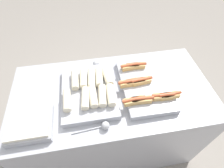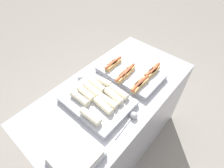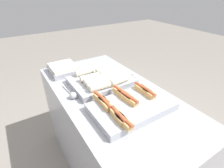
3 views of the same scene
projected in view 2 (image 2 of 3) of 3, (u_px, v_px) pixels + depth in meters
The scene contains 7 objects.
ground_plane at pixel (112, 140), 2.05m from camera, with size 12.00×12.00×0.00m, color gray.
counter at pixel (112, 120), 1.73m from camera, with size 1.48×0.75×0.88m.
tray_hotdogs at pixel (131, 73), 1.50m from camera, with size 0.40×0.53×0.10m.
tray_wraps at pixel (98, 99), 1.29m from camera, with size 0.37×0.49×0.10m.
tray_side_front at pixel (76, 157), 1.01m from camera, with size 0.27×0.25×0.07m.
serving_spoon_near at pixel (133, 117), 1.21m from camera, with size 0.24×0.05×0.05m.
serving_spoon_far at pixel (79, 79), 1.46m from camera, with size 0.24×0.05×0.05m.
Camera 2 is at (-0.70, -0.61, 1.95)m, focal length 28.00 mm.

